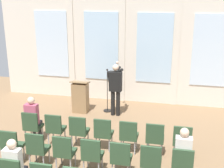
# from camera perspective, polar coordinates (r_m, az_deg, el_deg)

# --- Properties ---
(rear_partition) EXTENTS (9.82, 0.14, 4.14)m
(rear_partition) POSITION_cam_1_polar(r_m,az_deg,el_deg) (11.44, 3.11, 6.72)
(rear_partition) COLOR silver
(rear_partition) RESTS_ON ground
(speaker) EXTENTS (0.50, 0.69, 1.79)m
(speaker) POSITION_cam_1_polar(r_m,az_deg,el_deg) (10.32, 0.66, -0.38)
(speaker) COLOR black
(speaker) RESTS_ON ground
(mic_stand) EXTENTS (0.28, 0.28, 1.55)m
(mic_stand) POSITION_cam_1_polar(r_m,az_deg,el_deg) (10.88, -0.86, -3.38)
(mic_stand) COLOR black
(mic_stand) RESTS_ON ground
(lectern) EXTENTS (0.60, 0.48, 1.16)m
(lectern) POSITION_cam_1_polar(r_m,az_deg,el_deg) (10.82, -5.87, -2.38)
(lectern) COLOR #93724C
(lectern) RESTS_ON ground
(chair_r0_c0) EXTENTS (0.46, 0.44, 0.94)m
(chair_r0_c0) POSITION_cam_1_polar(r_m,az_deg,el_deg) (9.01, -14.55, -7.33)
(chair_r0_c0) COLOR #99999E
(chair_r0_c0) RESTS_ON ground
(audience_r0_c0) EXTENTS (0.36, 0.39, 1.35)m
(audience_r0_c0) POSITION_cam_1_polar(r_m,az_deg,el_deg) (8.98, -14.43, -5.88)
(audience_r0_c0) COLOR #2D2D33
(audience_r0_c0) RESTS_ON ground
(chair_r0_c1) EXTENTS (0.46, 0.44, 0.94)m
(chair_r0_c1) POSITION_cam_1_polar(r_m,az_deg,el_deg) (8.74, -10.47, -7.85)
(chair_r0_c1) COLOR #99999E
(chair_r0_c1) RESTS_ON ground
(chair_r0_c2) EXTENTS (0.46, 0.44, 0.94)m
(chair_r0_c2) POSITION_cam_1_polar(r_m,az_deg,el_deg) (8.51, -6.15, -8.35)
(chair_r0_c2) COLOR #99999E
(chair_r0_c2) RESTS_ON ground
(chair_r0_c3) EXTENTS (0.46, 0.44, 0.94)m
(chair_r0_c3) POSITION_cam_1_polar(r_m,az_deg,el_deg) (8.34, -1.61, -8.83)
(chair_r0_c3) COLOR #99999E
(chair_r0_c3) RESTS_ON ground
(chair_r0_c4) EXTENTS (0.46, 0.44, 0.94)m
(chair_r0_c4) POSITION_cam_1_polar(r_m,az_deg,el_deg) (8.22, 3.11, -9.27)
(chair_r0_c4) COLOR #99999E
(chair_r0_c4) RESTS_ON ground
(chair_r0_c5) EXTENTS (0.46, 0.44, 0.94)m
(chair_r0_c5) POSITION_cam_1_polar(r_m,az_deg,el_deg) (8.16, 7.94, -9.66)
(chair_r0_c5) COLOR #99999E
(chair_r0_c5) RESTS_ON ground
(chair_r0_c6) EXTENTS (0.46, 0.44, 0.94)m
(chair_r0_c6) POSITION_cam_1_polar(r_m,az_deg,el_deg) (8.15, 12.83, -9.98)
(chair_r0_c6) COLOR #99999E
(chair_r0_c6) RESTS_ON ground
(chair_r1_c0) EXTENTS (0.46, 0.44, 0.94)m
(chair_r1_c0) POSITION_cam_1_polar(r_m,az_deg,el_deg) (8.12, -18.10, -10.56)
(chair_r1_c0) COLOR #99999E
(chair_r1_c0) RESTS_ON ground
(chair_r1_c1) EXTENTS (0.46, 0.44, 0.94)m
(chair_r1_c1) POSITION_cam_1_polar(r_m,az_deg,el_deg) (7.82, -13.65, -11.30)
(chair_r1_c1) COLOR #99999E
(chair_r1_c1) RESTS_ON ground
(chair_r1_c2) EXTENTS (0.46, 0.44, 0.94)m
(chair_r1_c2) POSITION_cam_1_polar(r_m,az_deg,el_deg) (7.57, -8.85, -12.02)
(chair_r1_c2) COLOR #99999E
(chair_r1_c2) RESTS_ON ground
(chair_r1_c3) EXTENTS (0.46, 0.44, 0.94)m
(chair_r1_c3) POSITION_cam_1_polar(r_m,az_deg,el_deg) (7.38, -3.73, -12.70)
(chair_r1_c3) COLOR #99999E
(chair_r1_c3) RESTS_ON ground
(chair_r1_c4) EXTENTS (0.46, 0.44, 0.94)m
(chair_r1_c4) POSITION_cam_1_polar(r_m,az_deg,el_deg) (7.24, 1.65, -13.30)
(chair_r1_c4) COLOR #99999E
(chair_r1_c4) RESTS_ON ground
(chair_r1_c5) EXTENTS (0.46, 0.44, 0.94)m
(chair_r1_c5) POSITION_cam_1_polar(r_m,az_deg,el_deg) (7.17, 7.21, -13.79)
(chair_r1_c5) COLOR #99999E
(chair_r1_c5) RESTS_ON ground
(chair_r1_c6) EXTENTS (0.46, 0.44, 0.94)m
(chair_r1_c6) POSITION_cam_1_polar(r_m,az_deg,el_deg) (7.16, 12.85, -14.17)
(chair_r1_c6) COLOR #99999E
(chair_r1_c6) RESTS_ON ground
(audience_r1_c6) EXTENTS (0.36, 0.39, 1.37)m
(audience_r1_c6) POSITION_cam_1_polar(r_m,az_deg,el_deg) (7.12, 12.98, -12.30)
(audience_r1_c6) COLOR #2D2D33
(audience_r1_c6) RESTS_ON ground
(audience_r2_c1) EXTENTS (0.36, 0.39, 1.31)m
(audience_r2_c1) POSITION_cam_1_polar(r_m,az_deg,el_deg) (6.93, -17.56, -13.89)
(audience_r2_c1) COLOR #2D2D33
(audience_r2_c1) RESTS_ON ground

